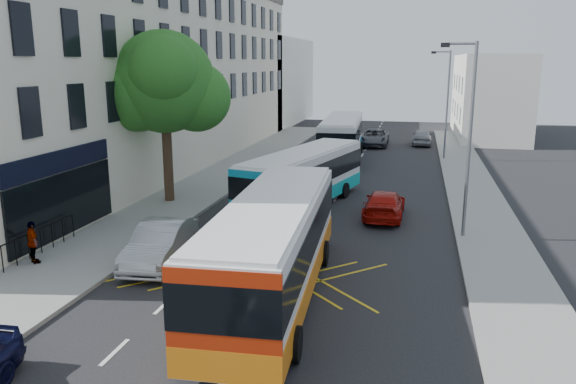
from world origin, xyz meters
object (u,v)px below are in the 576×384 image
Objects in this scene: lamp_near at (468,130)px; parked_car_silver at (161,243)px; bus_mid at (303,178)px; distant_car_silver at (422,137)px; bus_far at (342,137)px; red_hatchback at (384,204)px; pedestrian_far at (33,242)px; street_tree at (164,83)px; distant_car_grey at (374,138)px; lamp_far at (446,99)px; bus_near at (273,246)px.

parked_car_silver is at bearing -153.13° from lamp_near.
bus_mid is 24.81m from distant_car_silver.
lamp_near is 0.69× the size of bus_far.
bus_far is at bearing -74.16° from red_hatchback.
parked_car_silver is at bearing -124.75° from pedestrian_far.
street_tree is 1.67× the size of distant_car_grey.
parked_car_silver is at bearing -113.42° from lamp_far.
distant_car_grey is at bearing 68.97° from street_tree.
lamp_far is 1.89× the size of distant_car_silver.
bus_far reaches higher than pedestrian_far.
lamp_near reaches higher than bus_far.
distant_car_grey is at bearing -83.26° from red_hatchback.
bus_far is (-7.60, 18.77, -2.92)m from lamp_near.
parked_car_silver is (-3.49, -24.40, -0.92)m from bus_far.
street_tree is 12.66m from red_hatchback.
distant_car_silver is (-1.53, 7.77, -3.90)m from lamp_far.
bus_near is 1.08× the size of bus_mid.
bus_far reaches higher than bus_near.
lamp_near reaches higher than distant_car_grey.
bus_mid is at bearing -88.77° from pedestrian_far.
lamp_far is at bearing 79.05° from bus_mid.
distant_car_grey is 34.82m from pedestrian_far.
bus_mid is at bearing 6.07° from street_tree.
bus_far is at bearing 89.59° from bus_near.
red_hatchback is 1.06× the size of distant_car_silver.
bus_near is at bearing -91.26° from distant_car_grey.
red_hatchback is at bearing 142.08° from lamp_near.
bus_near reaches higher than bus_mid.
lamp_near and lamp_far have the same top height.
lamp_far reaches higher than bus_mid.
parked_car_silver is 1.05× the size of red_hatchback.
street_tree is 0.76× the size of bus_near.
distant_car_silver is (13.18, 24.81, -5.57)m from street_tree.
parked_car_silver is (-11.10, -5.62, -3.84)m from lamp_near.
street_tree reaches higher than red_hatchback.
bus_mid is at bearing -93.28° from bus_far.
lamp_far is (0.00, 20.00, 0.00)m from lamp_near.
bus_far is (-1.34, 26.43, 0.00)m from bus_near.
street_tree is at bearing 168.60° from lamp_near.
bus_mid reaches higher than distant_car_silver.
red_hatchback is at bearing -1.71° from street_tree.
pedestrian_far is at bearing 172.73° from bus_near.
lamp_far is 28.18m from parked_car_silver.
distant_car_silver is at bearing 93.15° from lamp_near.
red_hatchback is at bearing -0.61° from bus_mid.
distant_car_grey is (-5.69, 26.41, -3.88)m from lamp_near.
street_tree is 11.35m from pedestrian_far.
lamp_far is 8.83m from distant_car_silver.
lamp_near is 1.52× the size of distant_car_grey.
distant_car_silver is at bearing 62.02° from street_tree.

